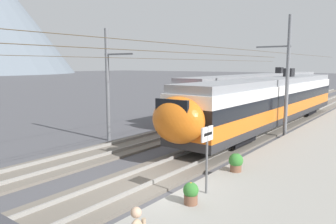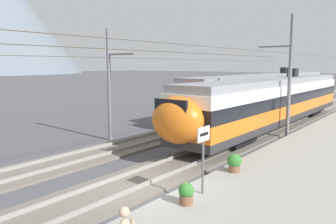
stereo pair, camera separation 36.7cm
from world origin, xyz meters
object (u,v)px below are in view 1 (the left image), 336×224
catenary_mast_mid (285,75)px  potted_plant_by_shelter (236,162)px  catenary_mast_far_side (109,83)px  train_near_platform (270,100)px  potted_plant_platform_edge (191,192)px  train_far_track (262,89)px  platform_sign (207,145)px

catenary_mast_mid → potted_plant_by_shelter: 10.05m
catenary_mast_mid → catenary_mast_far_side: size_ratio=1.00×
train_near_platform → potted_plant_platform_edge: 16.33m
train_far_track → catenary_mast_mid: (-12.96, -6.54, 1.95)m
potted_plant_by_shelter → platform_sign: bearing=-175.2°
potted_plant_platform_edge → potted_plant_by_shelter: potted_plant_by_shelter is taller
train_near_platform → platform_sign: 15.19m
catenary_mast_mid → potted_plant_platform_edge: (-13.29, -1.44, -3.40)m
catenary_mast_far_side → potted_plant_platform_edge: bearing=-120.2°
catenary_mast_far_side → platform_sign: (-4.67, -9.84, -1.61)m
catenary_mast_far_side → platform_sign: bearing=-115.4°
catenary_mast_mid → potted_plant_platform_edge: size_ratio=65.21×
platform_sign → potted_plant_by_shelter: bearing=4.8°
train_near_platform → catenary_mast_mid: 3.78m
train_far_track → platform_sign: train_far_track is taller
train_near_platform → platform_sign: size_ratio=10.80×
platform_sign → potted_plant_platform_edge: size_ratio=3.29×
potted_plant_platform_edge → potted_plant_by_shelter: bearing=4.4°
catenary_mast_far_side → potted_plant_platform_edge: size_ratio=65.21×
catenary_mast_far_side → potted_plant_by_shelter: bearing=-101.0°
train_far_track → catenary_mast_far_side: bearing=174.6°
platform_sign → potted_plant_platform_edge: platform_sign is taller
train_far_track → catenary_mast_far_side: (-20.49, 1.92, 1.50)m
potted_plant_platform_edge → potted_plant_by_shelter: (3.89, 0.30, 0.04)m
train_far_track → catenary_mast_far_side: size_ratio=0.69×
train_far_track → platform_sign: 26.38m
train_far_track → catenary_mast_mid: bearing=-153.2°
train_far_track → catenary_mast_mid: size_ratio=0.69×
train_far_track → potted_plant_by_shelter: (-22.36, -7.69, -1.41)m
train_near_platform → catenary_mast_far_side: (-10.16, 6.59, 1.51)m
train_far_track → potted_plant_platform_edge: bearing=-163.1°
catenary_mast_mid → potted_plant_by_shelter: (-9.40, -1.14, -3.36)m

